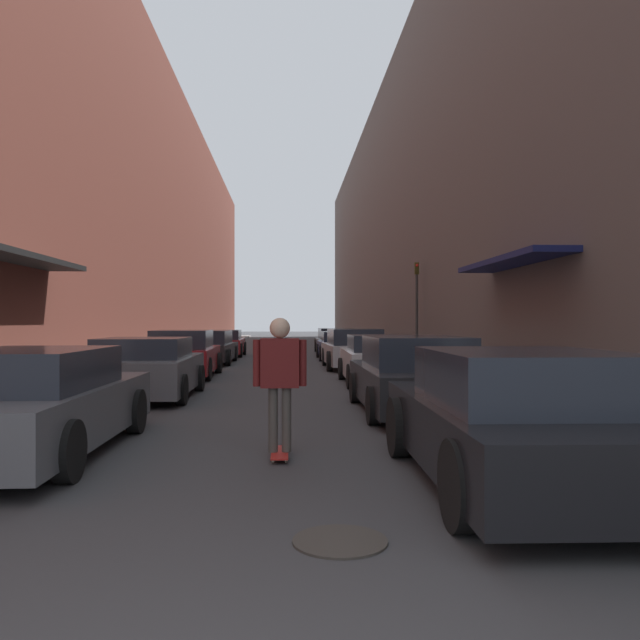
# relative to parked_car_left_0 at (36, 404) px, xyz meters

# --- Properties ---
(ground) EXTENTS (147.36, 147.36, 0.00)m
(ground) POSITION_rel_parked_car_left_0_xyz_m (2.73, 20.47, -0.62)
(ground) COLOR #38383A
(curb_strip_left) EXTENTS (1.80, 66.98, 0.12)m
(curb_strip_left) POSITION_rel_parked_car_left_0_xyz_m (-1.87, 27.17, -0.56)
(curb_strip_left) COLOR gray
(curb_strip_left) RESTS_ON ground
(curb_strip_right) EXTENTS (1.80, 66.98, 0.12)m
(curb_strip_right) POSITION_rel_parked_car_left_0_xyz_m (7.32, 27.17, -0.56)
(curb_strip_right) COLOR gray
(curb_strip_right) RESTS_ON ground
(building_row_left) EXTENTS (4.90, 66.98, 14.37)m
(building_row_left) POSITION_rel_parked_car_left_0_xyz_m (-4.77, 27.17, 6.56)
(building_row_left) COLOR brown
(building_row_left) RESTS_ON ground
(building_row_right) EXTENTS (4.90, 66.98, 14.83)m
(building_row_right) POSITION_rel_parked_car_left_0_xyz_m (10.22, 27.17, 6.79)
(building_row_right) COLOR #564C47
(building_row_right) RESTS_ON ground
(parked_car_left_0) EXTENTS (1.88, 4.47, 1.29)m
(parked_car_left_0) POSITION_rel_parked_car_left_0_xyz_m (0.00, 0.00, 0.00)
(parked_car_left_0) COLOR #515459
(parked_car_left_0) RESTS_ON ground
(parked_car_left_1) EXTENTS (2.07, 3.99, 1.28)m
(parked_car_left_1) POSITION_rel_parked_car_left_0_xyz_m (0.05, 5.64, -0.00)
(parked_car_left_1) COLOR #515459
(parked_car_left_1) RESTS_ON ground
(parked_car_left_2) EXTENTS (1.91, 4.34, 1.37)m
(parked_car_left_2) POSITION_rel_parked_car_left_0_xyz_m (0.00, 10.63, 0.03)
(parked_car_left_2) COLOR maroon
(parked_car_left_2) RESTS_ON ground
(parked_car_left_3) EXTENTS (1.93, 4.77, 1.28)m
(parked_car_left_3) POSITION_rel_parked_car_left_0_xyz_m (-0.01, 16.53, -0.01)
(parked_car_left_3) COLOR #232326
(parked_car_left_3) RESTS_ON ground
(parked_car_left_4) EXTENTS (1.97, 4.07, 1.23)m
(parked_car_left_4) POSITION_rel_parked_car_left_0_xyz_m (0.01, 21.61, -0.02)
(parked_car_left_4) COLOR maroon
(parked_car_left_4) RESTS_ON ground
(parked_car_right_0) EXTENTS (2.06, 4.35, 1.33)m
(parked_car_right_0) POSITION_rel_parked_car_left_0_xyz_m (5.29, -1.68, 0.03)
(parked_car_right_0) COLOR black
(parked_car_right_0) RESTS_ON ground
(parked_car_right_1) EXTENTS (1.99, 4.28, 1.35)m
(parked_car_right_1) POSITION_rel_parked_car_left_0_xyz_m (5.28, 3.27, 0.02)
(parked_car_right_1) COLOR #232326
(parked_car_right_1) RESTS_ON ground
(parked_car_right_2) EXTENTS (1.99, 4.00, 1.27)m
(parked_car_right_2) POSITION_rel_parked_car_left_0_xyz_m (5.45, 8.33, -0.00)
(parked_car_right_2) COLOR silver
(parked_car_right_2) RESTS_ON ground
(parked_car_right_3) EXTENTS (2.03, 4.37, 1.36)m
(parked_car_right_3) POSITION_rel_parked_car_left_0_xyz_m (5.32, 13.72, 0.03)
(parked_car_right_3) COLOR #B7B7BC
(parked_car_right_3) RESTS_ON ground
(parked_car_right_4) EXTENTS (1.93, 4.20, 1.20)m
(parked_car_right_4) POSITION_rel_parked_car_left_0_xyz_m (5.29, 18.88, -0.04)
(parked_car_right_4) COLOR navy
(parked_car_right_4) RESTS_ON ground
(parked_car_right_5) EXTENTS (2.03, 4.31, 1.28)m
(parked_car_right_5) POSITION_rel_parked_car_left_0_xyz_m (5.49, 24.21, -0.01)
(parked_car_right_5) COLOR #232326
(parked_car_right_5) RESTS_ON ground
(skateboarder) EXTENTS (0.63, 0.78, 1.66)m
(skateboarder) POSITION_rel_parked_car_left_0_xyz_m (2.94, -0.29, 0.40)
(skateboarder) COLOR #B2231E
(skateboarder) RESTS_ON ground
(manhole_cover) EXTENTS (0.70, 0.70, 0.02)m
(manhole_cover) POSITION_rel_parked_car_left_0_xyz_m (3.42, -3.13, -0.61)
(manhole_cover) COLOR #332D28
(manhole_cover) RESTS_ON ground
(traffic_light) EXTENTS (0.16, 0.22, 3.73)m
(traffic_light) POSITION_rel_parked_car_left_0_xyz_m (7.91, 15.65, 1.79)
(traffic_light) COLOR #2D2D2D
(traffic_light) RESTS_ON curb_strip_right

